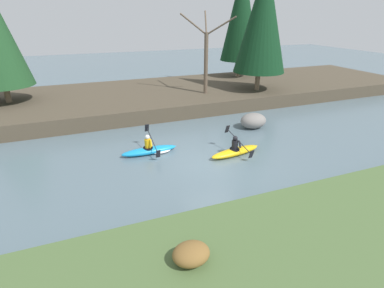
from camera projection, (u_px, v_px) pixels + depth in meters
name	position (u px, v px, depth m)	size (l,w,h in m)	color
ground_plane	(213.00, 163.00, 13.75)	(90.00, 90.00, 0.00)	slate
riverbank_near	(327.00, 267.00, 7.73)	(44.00, 6.36, 0.57)	#4C6638
riverbank_far	(153.00, 97.00, 22.85)	(44.00, 9.57, 0.93)	#4C4233
conifer_tree_mid_left	(263.00, 18.00, 20.96)	(3.77, 3.77, 8.80)	#7A664C
conifer_tree_centre	(241.00, 13.00, 25.64)	(3.36, 3.36, 9.41)	#7A664C
bare_tree_mid_upstream	(206.00, 56.00, 21.00)	(3.09, 3.06, 5.57)	brown
shrub_clump_nearest	(191.00, 254.00, 7.42)	(0.96, 0.80, 0.52)	brown
kayaker_lead	(236.00, 151.00, 14.43)	(2.80, 2.07, 1.20)	yellow
kayaker_middle	(152.00, 150.00, 14.59)	(2.77, 2.06, 1.20)	#1993D6
boulder_midstream	(253.00, 121.00, 17.77)	(1.58, 1.24, 0.90)	gray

